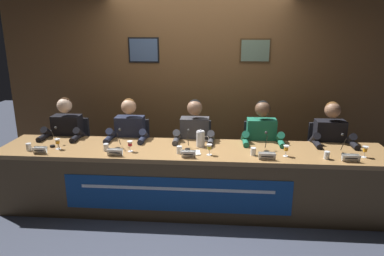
% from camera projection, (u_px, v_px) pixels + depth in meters
% --- Properties ---
extents(ground_plane, '(12.00, 12.00, 0.00)m').
position_uv_depth(ground_plane, '(192.00, 207.00, 4.37)').
color(ground_plane, '#383D4C').
extents(wall_back_panelled, '(5.69, 0.14, 2.60)m').
position_uv_depth(wall_back_panelled, '(199.00, 84.00, 5.24)').
color(wall_back_panelled, brown).
rests_on(wall_back_panelled, ground_plane).
extents(conference_table, '(4.49, 0.79, 0.75)m').
position_uv_depth(conference_table, '(191.00, 170.00, 4.11)').
color(conference_table, olive).
rests_on(conference_table, ground_plane).
extents(chair_far_left, '(0.44, 0.45, 0.91)m').
position_uv_depth(chair_far_left, '(74.00, 153.00, 4.92)').
color(chair_far_left, black).
rests_on(chair_far_left, ground_plane).
extents(panelist_far_left, '(0.51, 0.48, 1.24)m').
position_uv_depth(panelist_far_left, '(66.00, 138.00, 4.66)').
color(panelist_far_left, black).
rests_on(panelist_far_left, ground_plane).
extents(nameplate_far_left, '(0.15, 0.06, 0.08)m').
position_uv_depth(nameplate_far_left, '(40.00, 150.00, 3.99)').
color(nameplate_far_left, white).
rests_on(nameplate_far_left, conference_table).
extents(juice_glass_far_left, '(0.06, 0.06, 0.12)m').
position_uv_depth(juice_glass_far_left, '(58.00, 142.00, 4.13)').
color(juice_glass_far_left, white).
rests_on(juice_glass_far_left, conference_table).
extents(water_cup_far_left, '(0.06, 0.06, 0.08)m').
position_uv_depth(water_cup_far_left, '(29.00, 147.00, 4.09)').
color(water_cup_far_left, silver).
rests_on(water_cup_far_left, conference_table).
extents(microphone_far_left, '(0.06, 0.17, 0.22)m').
position_uv_depth(microphone_far_left, '(53.00, 140.00, 4.24)').
color(microphone_far_left, black).
rests_on(microphone_far_left, conference_table).
extents(chair_left, '(0.44, 0.45, 0.91)m').
position_uv_depth(chair_left, '(134.00, 154.00, 4.86)').
color(chair_left, black).
rests_on(chair_left, ground_plane).
extents(panelist_left, '(0.51, 0.48, 1.24)m').
position_uv_depth(panelist_left, '(129.00, 139.00, 4.59)').
color(panelist_left, black).
rests_on(panelist_left, ground_plane).
extents(nameplate_left, '(0.17, 0.06, 0.08)m').
position_uv_depth(nameplate_left, '(115.00, 152.00, 3.93)').
color(nameplate_left, white).
rests_on(nameplate_left, conference_table).
extents(juice_glass_left, '(0.06, 0.06, 0.12)m').
position_uv_depth(juice_glass_left, '(130.00, 144.00, 4.05)').
color(juice_glass_left, white).
rests_on(juice_glass_left, conference_table).
extents(water_cup_left, '(0.06, 0.06, 0.08)m').
position_uv_depth(water_cup_left, '(106.00, 148.00, 4.08)').
color(water_cup_left, silver).
rests_on(water_cup_left, conference_table).
extents(microphone_left, '(0.06, 0.17, 0.22)m').
position_uv_depth(microphone_left, '(118.00, 142.00, 4.16)').
color(microphone_left, black).
rests_on(microphone_left, conference_table).
extents(chair_center, '(0.44, 0.45, 0.91)m').
position_uv_depth(chair_center, '(195.00, 156.00, 4.80)').
color(chair_center, black).
rests_on(chair_center, ground_plane).
extents(panelist_center, '(0.51, 0.48, 1.24)m').
position_uv_depth(panelist_center, '(194.00, 141.00, 4.53)').
color(panelist_center, black).
rests_on(panelist_center, ground_plane).
extents(nameplate_center, '(0.15, 0.06, 0.08)m').
position_uv_depth(nameplate_center, '(188.00, 154.00, 3.87)').
color(nameplate_center, white).
rests_on(nameplate_center, conference_table).
extents(juice_glass_center, '(0.06, 0.06, 0.12)m').
position_uv_depth(juice_glass_center, '(209.00, 148.00, 3.94)').
color(juice_glass_center, white).
rests_on(juice_glass_center, conference_table).
extents(water_cup_center, '(0.06, 0.06, 0.08)m').
position_uv_depth(water_cup_center, '(179.00, 150.00, 4.00)').
color(water_cup_center, silver).
rests_on(water_cup_center, conference_table).
extents(microphone_center, '(0.06, 0.17, 0.22)m').
position_uv_depth(microphone_center, '(188.00, 143.00, 4.13)').
color(microphone_center, black).
rests_on(microphone_center, conference_table).
extents(chair_right, '(0.44, 0.45, 0.91)m').
position_uv_depth(chair_right, '(259.00, 158.00, 4.73)').
color(chair_right, black).
rests_on(chair_right, ground_plane).
extents(panelist_right, '(0.51, 0.48, 1.24)m').
position_uv_depth(panelist_right, '(261.00, 143.00, 4.47)').
color(panelist_right, black).
rests_on(panelist_right, ground_plane).
extents(nameplate_right, '(0.18, 0.06, 0.08)m').
position_uv_depth(nameplate_right, '(267.00, 156.00, 3.81)').
color(nameplate_right, white).
rests_on(nameplate_right, conference_table).
extents(juice_glass_right, '(0.06, 0.06, 0.12)m').
position_uv_depth(juice_glass_right, '(286.00, 149.00, 3.90)').
color(juice_glass_right, white).
rests_on(juice_glass_right, conference_table).
extents(water_cup_right, '(0.06, 0.06, 0.08)m').
position_uv_depth(water_cup_right, '(253.00, 152.00, 3.94)').
color(water_cup_right, silver).
rests_on(water_cup_right, conference_table).
extents(microphone_right, '(0.06, 0.17, 0.22)m').
position_uv_depth(microphone_right, '(266.00, 145.00, 4.04)').
color(microphone_right, black).
rests_on(microphone_right, conference_table).
extents(chair_far_right, '(0.44, 0.45, 0.91)m').
position_uv_depth(chair_far_right, '(324.00, 160.00, 4.67)').
color(chair_far_right, black).
rests_on(chair_far_right, ground_plane).
extents(panelist_far_right, '(0.51, 0.48, 1.24)m').
position_uv_depth(panelist_far_right, '(331.00, 144.00, 4.40)').
color(panelist_far_right, black).
rests_on(panelist_far_right, ground_plane).
extents(nameplate_far_right, '(0.18, 0.06, 0.08)m').
position_uv_depth(nameplate_far_right, '(351.00, 158.00, 3.76)').
color(nameplate_far_right, white).
rests_on(nameplate_far_right, conference_table).
extents(juice_glass_far_right, '(0.06, 0.06, 0.12)m').
position_uv_depth(juice_glass_far_right, '(365.00, 150.00, 3.87)').
color(juice_glass_far_right, white).
rests_on(juice_glass_far_right, conference_table).
extents(water_cup_far_right, '(0.06, 0.06, 0.08)m').
position_uv_depth(water_cup_far_right, '(327.00, 156.00, 3.83)').
color(water_cup_far_right, silver).
rests_on(water_cup_far_right, conference_table).
extents(microphone_far_right, '(0.06, 0.17, 0.22)m').
position_uv_depth(microphone_far_right, '(344.00, 148.00, 3.97)').
color(microphone_far_right, black).
rests_on(microphone_far_right, conference_table).
extents(water_pitcher_central, '(0.15, 0.10, 0.21)m').
position_uv_depth(water_pitcher_central, '(201.00, 139.00, 4.21)').
color(water_pitcher_central, silver).
rests_on(water_pitcher_central, conference_table).
extents(document_stack_center, '(0.23, 0.18, 0.01)m').
position_uv_depth(document_stack_center, '(191.00, 153.00, 4.01)').
color(document_stack_center, white).
rests_on(document_stack_center, conference_table).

